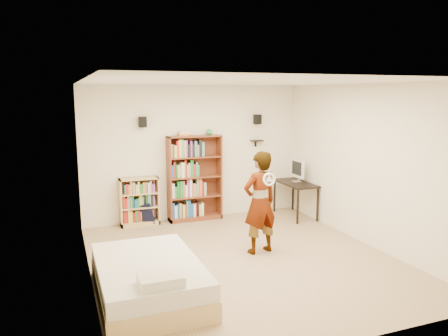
{
  "coord_description": "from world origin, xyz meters",
  "views": [
    {
      "loc": [
        -2.56,
        -5.89,
        2.53
      ],
      "look_at": [
        -0.09,
        0.6,
        1.34
      ],
      "focal_mm": 35.0,
      "sensor_mm": 36.0,
      "label": 1
    }
  ],
  "objects_px": {
    "daybed": "(149,274)",
    "computer_desk": "(295,199)",
    "person": "(260,203)",
    "low_bookshelf": "(139,202)",
    "tall_bookshelf": "(195,178)"
  },
  "relations": [
    {
      "from": "daybed",
      "to": "computer_desk",
      "type": "bearing_deg",
      "value": 35.37
    },
    {
      "from": "daybed",
      "to": "person",
      "type": "distance_m",
      "value": 2.23
    },
    {
      "from": "low_bookshelf",
      "to": "person",
      "type": "xyz_separation_m",
      "value": [
        1.54,
        -2.17,
        0.36
      ]
    },
    {
      "from": "low_bookshelf",
      "to": "daybed",
      "type": "height_order",
      "value": "low_bookshelf"
    },
    {
      "from": "low_bookshelf",
      "to": "person",
      "type": "relative_size",
      "value": 0.57
    },
    {
      "from": "tall_bookshelf",
      "to": "daybed",
      "type": "distance_m",
      "value": 3.47
    },
    {
      "from": "tall_bookshelf",
      "to": "daybed",
      "type": "relative_size",
      "value": 0.89
    },
    {
      "from": "daybed",
      "to": "person",
      "type": "xyz_separation_m",
      "value": [
        1.97,
        0.9,
        0.54
      ]
    },
    {
      "from": "low_bookshelf",
      "to": "daybed",
      "type": "bearing_deg",
      "value": -98.05
    },
    {
      "from": "daybed",
      "to": "person",
      "type": "height_order",
      "value": "person"
    },
    {
      "from": "tall_bookshelf",
      "to": "person",
      "type": "relative_size",
      "value": 1.04
    },
    {
      "from": "person",
      "to": "low_bookshelf",
      "type": "bearing_deg",
      "value": -64.67
    },
    {
      "from": "tall_bookshelf",
      "to": "daybed",
      "type": "xyz_separation_m",
      "value": [
        -1.55,
        -3.05,
        -0.57
      ]
    },
    {
      "from": "low_bookshelf",
      "to": "tall_bookshelf",
      "type": "bearing_deg",
      "value": -0.91
    },
    {
      "from": "tall_bookshelf",
      "to": "computer_desk",
      "type": "bearing_deg",
      "value": -14.5
    }
  ]
}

